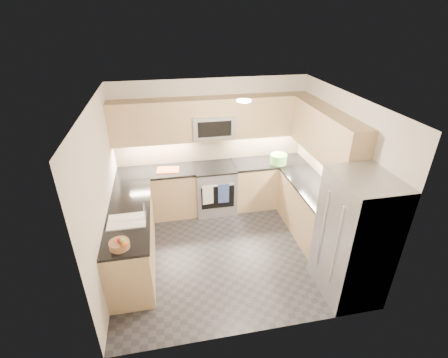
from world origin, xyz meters
TOP-DOWN VIEW (x-y plane):
  - floor at (0.00, 0.00)m, footprint 3.60×3.20m
  - ceiling at (0.00, 0.00)m, footprint 3.60×3.20m
  - wall_back at (0.00, 1.60)m, footprint 3.60×0.02m
  - wall_front at (0.00, -1.60)m, footprint 3.60×0.02m
  - wall_left at (-1.80, 0.00)m, footprint 0.02×3.20m
  - wall_right at (1.80, 0.00)m, footprint 0.02×3.20m
  - base_cab_back_left at (-1.09, 1.30)m, footprint 1.42×0.60m
  - base_cab_back_right at (1.09, 1.30)m, footprint 1.42×0.60m
  - base_cab_right at (1.50, 0.15)m, footprint 0.60×1.70m
  - base_cab_peninsula at (-1.50, 0.00)m, footprint 0.60×2.00m
  - countertop_back_left at (-1.09, 1.30)m, footprint 1.42×0.63m
  - countertop_back_right at (1.09, 1.30)m, footprint 1.42×0.63m
  - countertop_right at (1.50, 0.15)m, footprint 0.63×1.70m
  - countertop_peninsula at (-1.50, 0.00)m, footprint 0.63×2.00m
  - upper_cab_back at (0.00, 1.43)m, footprint 3.60×0.35m
  - upper_cab_right at (1.62, 0.28)m, footprint 0.35×1.95m
  - backsplash_back at (0.00, 1.60)m, footprint 3.60×0.01m
  - backsplash_right at (1.80, 0.45)m, footprint 0.01×2.30m
  - gas_range at (0.00, 1.28)m, footprint 0.76×0.65m
  - range_cooktop at (0.00, 1.28)m, footprint 0.76×0.65m
  - oven_door_glass at (0.00, 0.95)m, footprint 0.62×0.02m
  - oven_handle at (0.00, 0.93)m, footprint 0.60×0.02m
  - microwave at (0.00, 1.40)m, footprint 0.76×0.40m
  - microwave_door at (0.00, 1.20)m, footprint 0.60×0.01m
  - refrigerator at (1.45, -1.15)m, footprint 0.70×0.90m
  - fridge_handle_left at (1.08, -1.33)m, footprint 0.02×0.02m
  - fridge_handle_right at (1.08, -0.97)m, footprint 0.02×0.02m
  - sink_basin at (-1.50, -0.25)m, footprint 0.52×0.38m
  - faucet at (-1.24, -0.25)m, footprint 0.03×0.03m
  - utensil_bowl at (1.22, 1.17)m, footprint 0.38×0.38m
  - cutting_board at (-0.87, 1.28)m, footprint 0.43×0.33m
  - fruit_basket at (-1.55, -0.80)m, footprint 0.30×0.30m
  - fruit_apple at (-1.54, -0.81)m, footprint 0.06×0.06m
  - fruit_pear at (-1.50, -0.83)m, footprint 0.07×0.07m
  - dish_towel_check at (-0.19, 0.91)m, footprint 0.20×0.05m
  - dish_towel_blue at (0.10, 0.91)m, footprint 0.21×0.02m
  - fruit_orange at (-1.48, -0.89)m, footprint 0.07×0.07m

SIDE VIEW (x-z plane):
  - floor at x=0.00m, z-range 0.00..0.00m
  - base_cab_back_left at x=-1.09m, z-range 0.00..0.90m
  - base_cab_back_right at x=1.09m, z-range 0.00..0.90m
  - base_cab_right at x=1.50m, z-range 0.00..0.90m
  - base_cab_peninsula at x=-1.50m, z-range 0.00..0.90m
  - oven_door_glass at x=0.00m, z-range 0.22..0.68m
  - gas_range at x=0.00m, z-range 0.00..0.91m
  - dish_towel_check at x=-0.19m, z-range 0.36..0.74m
  - dish_towel_blue at x=0.10m, z-range 0.36..0.74m
  - oven_handle at x=0.00m, z-range 0.71..0.73m
  - sink_basin at x=-1.50m, z-range 0.80..0.96m
  - refrigerator at x=1.45m, z-range 0.00..1.80m
  - range_cooktop at x=0.00m, z-range 0.90..0.93m
  - countertop_back_left at x=-1.09m, z-range 0.90..0.94m
  - countertop_back_right at x=1.09m, z-range 0.90..0.94m
  - countertop_right at x=1.50m, z-range 0.90..0.94m
  - countertop_peninsula at x=-1.50m, z-range 0.90..0.94m
  - cutting_board at x=-0.87m, z-range 0.94..0.95m
  - fridge_handle_left at x=1.08m, z-range 0.35..1.55m
  - fridge_handle_right at x=1.08m, z-range 0.35..1.55m
  - fruit_basket at x=-1.55m, z-range 0.94..1.03m
  - utensil_bowl at x=1.22m, z-range 0.94..1.12m
  - fruit_orange at x=-1.48m, z-range 1.02..1.09m
  - fruit_apple at x=-1.54m, z-range 1.02..1.09m
  - fruit_pear at x=-1.50m, z-range 1.02..1.09m
  - faucet at x=-1.24m, z-range 0.94..1.22m
  - backsplash_back at x=0.00m, z-range 0.94..1.45m
  - backsplash_right at x=1.80m, z-range 0.94..1.45m
  - wall_back at x=0.00m, z-range 0.00..2.50m
  - wall_front at x=0.00m, z-range 0.00..2.50m
  - wall_left at x=-1.80m, z-range 0.00..2.50m
  - wall_right at x=1.80m, z-range 0.00..2.50m
  - microwave at x=0.00m, z-range 1.50..1.90m
  - microwave_door at x=0.00m, z-range 1.56..1.84m
  - upper_cab_back at x=0.00m, z-range 1.45..2.20m
  - upper_cab_right at x=1.62m, z-range 1.45..2.20m
  - ceiling at x=0.00m, z-range 2.49..2.51m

